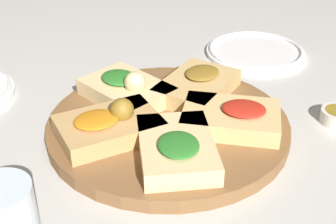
{
  "coord_description": "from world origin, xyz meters",
  "views": [
    {
      "loc": [
        -0.31,
        -0.61,
        0.45
      ],
      "look_at": [
        0.0,
        0.0,
        0.04
      ],
      "focal_mm": 50.0,
      "sensor_mm": 36.0,
      "label": 1
    }
  ],
  "objects": [
    {
      "name": "focaccia_slice_3",
      "position": [
        0.09,
        -0.07,
        0.04
      ],
      "size": [
        0.2,
        0.19,
        0.04
      ],
      "color": "#DBB775",
      "rests_on": "serving_board"
    },
    {
      "name": "focaccia_slice_1",
      "position": [
        -0.11,
        -0.0,
        0.04
      ],
      "size": [
        0.16,
        0.11,
        0.06
      ],
      "color": "tan",
      "rests_on": "serving_board"
    },
    {
      "name": "serving_board",
      "position": [
        0.0,
        0.0,
        0.01
      ],
      "size": [
        0.42,
        0.42,
        0.02
      ],
      "primitive_type": "cylinder",
      "color": "brown",
      "rests_on": "ground_plane"
    },
    {
      "name": "focaccia_slice_4",
      "position": [
        0.09,
        0.06,
        0.04
      ],
      "size": [
        0.2,
        0.18,
        0.04
      ],
      "color": "tan",
      "rests_on": "serving_board"
    },
    {
      "name": "plate_right",
      "position": [
        0.33,
        0.2,
        0.01
      ],
      "size": [
        0.23,
        0.23,
        0.02
      ],
      "color": "white",
      "rests_on": "ground_plane"
    },
    {
      "name": "focaccia_slice_0",
      "position": [
        -0.03,
        0.1,
        0.04
      ],
      "size": [
        0.16,
        0.19,
        0.06
      ],
      "color": "#E5C689",
      "rests_on": "serving_board"
    },
    {
      "name": "water_glass",
      "position": [
        -0.3,
        -0.17,
        0.05
      ],
      "size": [
        0.08,
        0.08,
        0.11
      ],
      "primitive_type": "cylinder",
      "color": "silver",
      "rests_on": "ground_plane"
    },
    {
      "name": "focaccia_slice_2",
      "position": [
        -0.04,
        -0.1,
        0.04
      ],
      "size": [
        0.16,
        0.19,
        0.04
      ],
      "color": "#E5C689",
      "rests_on": "serving_board"
    },
    {
      "name": "ground_plane",
      "position": [
        0.0,
        0.0,
        0.0
      ],
      "size": [
        3.0,
        3.0,
        0.0
      ],
      "primitive_type": "plane",
      "color": "beige"
    }
  ]
}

